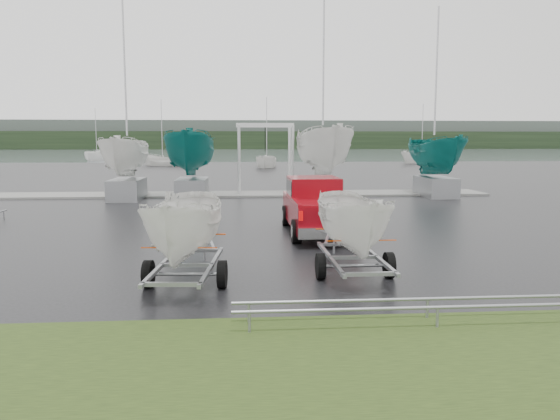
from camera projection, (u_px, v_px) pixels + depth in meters
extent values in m
plane|color=black|center=(220.00, 233.00, 18.64)|extent=(120.00, 120.00, 0.00)
plane|color=slate|center=(235.00, 155.00, 117.52)|extent=(300.00, 300.00, 0.00)
plane|color=#223314|center=(195.00, 364.00, 7.76)|extent=(40.00, 40.00, 0.00)
cube|color=gray|center=(227.00, 194.00, 31.49)|extent=(30.00, 3.00, 0.12)
cube|color=black|center=(236.00, 140.00, 186.35)|extent=(300.00, 8.00, 6.00)
cube|color=#4C5651|center=(236.00, 135.00, 194.01)|extent=(300.00, 6.00, 10.00)
cube|color=maroon|center=(317.00, 211.00, 18.59)|extent=(1.89, 5.45, 0.89)
cube|color=maroon|center=(313.00, 188.00, 19.48)|extent=(1.74, 2.16, 0.80)
cube|color=black|center=(313.00, 187.00, 19.47)|extent=(1.77, 1.93, 0.52)
cube|color=silver|center=(330.00, 233.00, 15.89)|extent=(1.90, 0.17, 0.33)
cylinder|color=black|center=(286.00, 215.00, 20.34)|extent=(0.28, 0.75, 0.75)
cylinder|color=black|center=(334.00, 215.00, 20.47)|extent=(0.28, 0.75, 0.75)
cylinder|color=black|center=(296.00, 231.00, 16.81)|extent=(0.28, 0.75, 0.75)
cylinder|color=black|center=(353.00, 231.00, 16.94)|extent=(0.28, 0.75, 0.75)
cube|color=gray|center=(330.00, 258.00, 12.69)|extent=(0.09, 3.60, 0.08)
cube|color=gray|center=(376.00, 257.00, 12.77)|extent=(0.09, 3.60, 0.08)
cylinder|color=gray|center=(355.00, 266.00, 12.55)|extent=(1.60, 0.08, 0.08)
cylinder|color=black|center=(321.00, 266.00, 12.49)|extent=(0.18, 0.60, 0.60)
cylinder|color=black|center=(389.00, 265.00, 12.61)|extent=(0.18, 0.60, 0.60)
imported|color=silver|center=(355.00, 172.00, 12.47)|extent=(1.48, 1.52, 3.93)
cube|color=#DB4206|center=(347.00, 229.00, 13.45)|extent=(1.55, 0.05, 0.03)
cube|color=#DB4206|center=(361.00, 240.00, 11.87)|extent=(1.55, 0.05, 0.03)
cube|color=gray|center=(162.00, 265.00, 11.95)|extent=(0.40, 3.59, 0.08)
cube|color=gray|center=(212.00, 265.00, 11.93)|extent=(0.40, 3.59, 0.08)
cylinder|color=gray|center=(185.00, 274.00, 11.76)|extent=(1.60, 0.22, 0.08)
cylinder|color=black|center=(148.00, 274.00, 11.77)|extent=(0.23, 0.61, 0.60)
cylinder|color=black|center=(222.00, 274.00, 11.75)|extent=(0.23, 0.61, 0.60)
imported|color=silver|center=(185.00, 170.00, 11.67)|extent=(1.67, 1.70, 4.08)
cube|color=#DB4206|center=(192.00, 234.00, 12.66)|extent=(1.55, 0.18, 0.03)
cube|color=#DB4206|center=(179.00, 248.00, 11.08)|extent=(1.55, 0.18, 0.03)
cylinder|color=silver|center=(239.00, 161.00, 30.50)|extent=(0.16, 0.58, 3.99)
cylinder|color=silver|center=(239.00, 160.00, 32.08)|extent=(0.16, 0.58, 3.99)
cylinder|color=silver|center=(292.00, 161.00, 30.73)|extent=(0.16, 0.58, 3.99)
cylinder|color=silver|center=(290.00, 160.00, 32.31)|extent=(0.16, 0.58, 3.99)
cube|color=silver|center=(265.00, 125.00, 31.15)|extent=(3.30, 0.25, 0.25)
cube|color=gray|center=(127.00, 189.00, 29.04)|extent=(1.60, 3.20, 1.10)
imported|color=silver|center=(125.00, 123.00, 28.59)|extent=(2.23, 2.29, 5.93)
cylinder|color=#B2B2B7|center=(125.00, 69.00, 28.73)|extent=(0.10, 0.10, 7.00)
cube|color=gray|center=(192.00, 189.00, 29.50)|extent=(1.60, 3.20, 1.10)
imported|color=#0E635E|center=(191.00, 114.00, 28.99)|extent=(2.58, 2.65, 6.86)
cube|color=gray|center=(324.00, 188.00, 29.85)|extent=(1.60, 3.20, 1.10)
imported|color=silver|center=(324.00, 109.00, 29.31)|extent=(2.80, 2.87, 7.43)
cylinder|color=#B2B2B7|center=(324.00, 60.00, 29.46)|extent=(0.10, 0.10, 7.00)
cube|color=gray|center=(436.00, 187.00, 30.64)|extent=(1.60, 3.20, 1.10)
imported|color=#0E635E|center=(438.00, 122.00, 30.18)|extent=(2.28, 2.34, 6.06)
cylinder|color=#B2B2B7|center=(437.00, 71.00, 30.32)|extent=(0.10, 0.10, 7.00)
cylinder|color=gray|center=(438.00, 307.00, 9.26)|extent=(7.00, 0.06, 0.06)
cylinder|color=gray|center=(428.00, 299.00, 9.76)|extent=(7.00, 0.06, 0.06)
imported|color=silver|center=(163.00, 166.00, 66.63)|extent=(3.25, 3.22, 6.21)
cylinder|color=#B2B2B7|center=(162.00, 133.00, 66.12)|extent=(0.08, 0.08, 8.00)
imported|color=silver|center=(267.00, 168.00, 62.66)|extent=(2.63, 2.68, 6.11)
cylinder|color=#B2B2B7|center=(267.00, 132.00, 62.14)|extent=(0.08, 0.08, 8.00)
imported|color=silver|center=(421.00, 163.00, 74.35)|extent=(3.52, 3.48, 6.93)
cylinder|color=#B2B2B7|center=(422.00, 134.00, 73.83)|extent=(0.08, 0.08, 8.00)
imported|color=silver|center=(97.00, 160.00, 84.84)|extent=(2.96, 3.02, 6.94)
cylinder|color=#B2B2B7|center=(96.00, 134.00, 84.33)|extent=(0.08, 0.08, 8.00)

